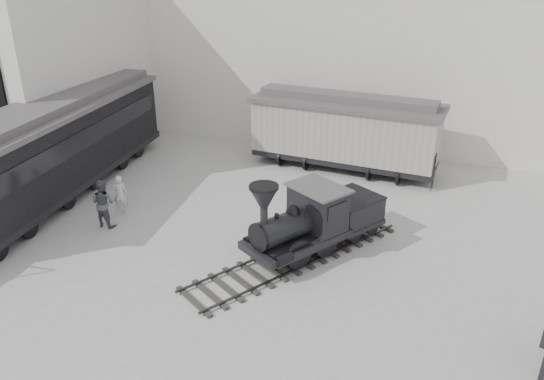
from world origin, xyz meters
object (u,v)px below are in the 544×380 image
(locomotive, at_px, (311,224))
(passenger_coach, at_px, (60,146))
(boxcar, at_px, (345,130))
(visitor_a, at_px, (120,194))
(visitor_b, at_px, (103,203))

(locomotive, distance_m, passenger_coach, 11.69)
(passenger_coach, bearing_deg, locomotive, -13.09)
(boxcar, relative_size, visitor_a, 5.77)
(boxcar, distance_m, visitor_b, 11.60)
(locomotive, relative_size, visitor_a, 5.15)
(boxcar, relative_size, visitor_b, 4.83)
(locomotive, xyz_separation_m, boxcar, (-0.48, 8.25, 0.81))
(visitor_a, bearing_deg, passenger_coach, -42.43)
(boxcar, bearing_deg, visitor_a, -129.12)
(boxcar, distance_m, passenger_coach, 12.82)
(visitor_b, bearing_deg, passenger_coach, -27.10)
(visitor_a, xyz_separation_m, visitor_b, (0.05, -1.20, 0.15))
(locomotive, height_order, boxcar, boxcar)
(visitor_b, bearing_deg, visitor_a, -81.88)
(visitor_a, relative_size, visitor_b, 0.84)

